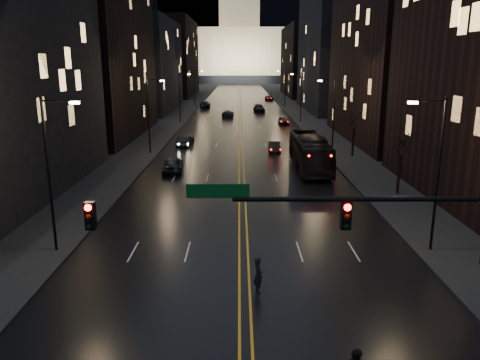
{
  "coord_description": "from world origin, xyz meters",
  "views": [
    {
      "loc": [
        -0.27,
        -15.63,
        10.85
      ],
      "look_at": [
        -0.2,
        11.54,
        3.97
      ],
      "focal_mm": 35.0,
      "sensor_mm": 36.0,
      "label": 1
    }
  ],
  "objects_px": {
    "traffic_signal": "(413,229)",
    "pedestrian_a": "(258,275)",
    "bus": "(310,152)",
    "oncoming_car_a": "(173,164)",
    "oncoming_car_b": "(185,141)",
    "receding_car_a": "(274,147)"
  },
  "relations": [
    {
      "from": "oncoming_car_a",
      "to": "oncoming_car_b",
      "type": "bearing_deg",
      "value": -91.49
    },
    {
      "from": "traffic_signal",
      "to": "bus",
      "type": "xyz_separation_m",
      "value": [
        1.17,
        31.85,
        -3.35
      ]
    },
    {
      "from": "pedestrian_a",
      "to": "receding_car_a",
      "type": "bearing_deg",
      "value": -22.76
    },
    {
      "from": "oncoming_car_a",
      "to": "receding_car_a",
      "type": "bearing_deg",
      "value": -139.9
    },
    {
      "from": "pedestrian_a",
      "to": "bus",
      "type": "bearing_deg",
      "value": -30.75
    },
    {
      "from": "receding_car_a",
      "to": "pedestrian_a",
      "type": "xyz_separation_m",
      "value": [
        -3.44,
        -35.98,
        0.22
      ]
    },
    {
      "from": "traffic_signal",
      "to": "bus",
      "type": "height_order",
      "value": "traffic_signal"
    },
    {
      "from": "traffic_signal",
      "to": "oncoming_car_b",
      "type": "relative_size",
      "value": 3.98
    },
    {
      "from": "bus",
      "to": "pedestrian_a",
      "type": "relative_size",
      "value": 6.97
    },
    {
      "from": "oncoming_car_a",
      "to": "oncoming_car_b",
      "type": "height_order",
      "value": "oncoming_car_a"
    },
    {
      "from": "traffic_signal",
      "to": "pedestrian_a",
      "type": "xyz_separation_m",
      "value": [
        -5.25,
        5.0,
        -4.2
      ]
    },
    {
      "from": "bus",
      "to": "oncoming_car_a",
      "type": "height_order",
      "value": "bus"
    },
    {
      "from": "bus",
      "to": "pedestrian_a",
      "type": "height_order",
      "value": "bus"
    },
    {
      "from": "traffic_signal",
      "to": "receding_car_a",
      "type": "xyz_separation_m",
      "value": [
        -1.81,
        40.99,
        -4.42
      ]
    },
    {
      "from": "oncoming_car_b",
      "to": "receding_car_a",
      "type": "height_order",
      "value": "oncoming_car_b"
    },
    {
      "from": "traffic_signal",
      "to": "oncoming_car_a",
      "type": "distance_m",
      "value": 33.52
    },
    {
      "from": "oncoming_car_b",
      "to": "pedestrian_a",
      "type": "distance_m",
      "value": 40.91
    },
    {
      "from": "bus",
      "to": "pedestrian_a",
      "type": "distance_m",
      "value": 27.61
    },
    {
      "from": "traffic_signal",
      "to": "oncoming_car_b",
      "type": "height_order",
      "value": "traffic_signal"
    },
    {
      "from": "bus",
      "to": "pedestrian_a",
      "type": "xyz_separation_m",
      "value": [
        -6.42,
        -26.84,
        -0.85
      ]
    },
    {
      "from": "oncoming_car_b",
      "to": "receding_car_a",
      "type": "xyz_separation_m",
      "value": [
        11.43,
        -4.14,
        -0.04
      ]
    },
    {
      "from": "oncoming_car_a",
      "to": "oncoming_car_b",
      "type": "xyz_separation_m",
      "value": [
        -0.37,
        14.48,
        -0.09
      ]
    }
  ]
}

